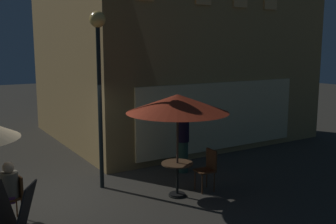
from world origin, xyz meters
TOP-DOWN VIEW (x-y plane):
  - ground_plane at (0.00, 0.00)m, footprint 60.00×60.00m
  - cafe_building at (4.44, 3.50)m, footprint 8.61×7.54m
  - street_lamp_near_corner at (1.10, 0.31)m, footprint 0.37×0.37m
  - menu_sandwich_board at (-1.20, -1.35)m, footprint 0.87×0.83m
  - cafe_table_1 at (2.36, -1.11)m, footprint 0.72×0.72m
  - patio_umbrella_1 at (2.36, -1.11)m, footprint 2.29×2.29m
  - cafe_chair_0 at (-1.05, -0.54)m, footprint 0.44×0.44m
  - cafe_chair_1 at (3.18, -1.19)m, footprint 0.45×0.45m
  - patron_seated_0 at (-1.18, -0.55)m, footprint 0.54×0.39m
  - patron_standing_1 at (3.44, 0.27)m, footprint 0.33×0.33m

SIDE VIEW (x-z plane):
  - ground_plane at x=0.00m, z-range 0.00..0.00m
  - menu_sandwich_board at x=-1.20m, z-range 0.02..1.03m
  - cafe_chair_0 at x=-1.05m, z-range 0.10..1.01m
  - cafe_table_1 at x=2.36m, z-range 0.17..0.96m
  - cafe_chair_1 at x=3.18m, z-range 0.10..1.09m
  - patron_seated_0 at x=-1.18m, z-range 0.08..1.29m
  - patron_standing_1 at x=3.44m, z-range 0.01..1.67m
  - patio_umbrella_1 at x=2.36m, z-range 0.96..3.31m
  - street_lamp_near_corner at x=1.10m, z-range 1.03..5.21m
  - cafe_building at x=4.44m, z-range -0.01..7.08m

